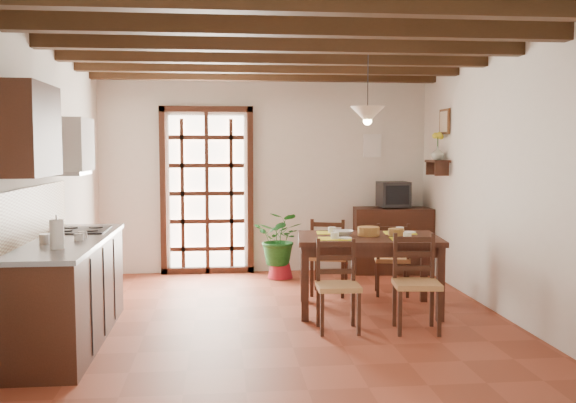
{
  "coord_description": "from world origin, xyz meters",
  "views": [
    {
      "loc": [
        -0.6,
        -6.34,
        1.71
      ],
      "look_at": [
        0.1,
        0.4,
        1.15
      ],
      "focal_mm": 40.0,
      "sensor_mm": 36.0,
      "label": 1
    }
  ],
  "objects": [
    {
      "name": "table_setting",
      "position": [
        0.93,
        0.2,
        0.87
      ],
      "size": [
        1.07,
        0.71,
        0.1
      ],
      "rotation": [
        0.0,
        0.0,
        -0.11
      ],
      "color": "yellow",
      "rests_on": "dining_table"
    },
    {
      "name": "sideboard",
      "position": [
        1.74,
        2.23,
        0.45
      ],
      "size": [
        1.1,
        0.58,
        0.9
      ],
      "primitive_type": "cube",
      "rotation": [
        0.0,
        0.0,
        -0.1
      ],
      "color": "black",
      "rests_on": "ground_plane"
    },
    {
      "name": "chair_near_left",
      "position": [
        0.48,
        -0.5,
        0.27
      ],
      "size": [
        0.41,
        0.39,
        0.86
      ],
      "rotation": [
        0.0,
        0.0,
        -0.03
      ],
      "color": "#AF7E4A",
      "rests_on": "ground_plane"
    },
    {
      "name": "french_door",
      "position": [
        -0.8,
        2.45,
        1.18
      ],
      "size": [
        1.26,
        0.11,
        2.32
      ],
      "color": "white",
      "rests_on": "ground_plane"
    },
    {
      "name": "wall_shelf",
      "position": [
        2.14,
        1.6,
        1.51
      ],
      "size": [
        0.2,
        0.42,
        0.2
      ],
      "color": "black",
      "rests_on": "room_shell"
    },
    {
      "name": "ceiling_beams",
      "position": [
        0.0,
        0.0,
        2.69
      ],
      "size": [
        4.5,
        4.34,
        0.2
      ],
      "color": "black",
      "rests_on": "room_shell"
    },
    {
      "name": "pendant_lamp",
      "position": [
        0.93,
        0.3,
        2.08
      ],
      "size": [
        0.36,
        0.36,
        0.84
      ],
      "color": "black",
      "rests_on": "room_shell"
    },
    {
      "name": "chair_far_right",
      "position": [
        1.38,
        0.91,
        0.27
      ],
      "size": [
        0.46,
        0.44,
        0.86
      ],
      "rotation": [
        0.0,
        0.0,
        2.95
      ],
      "color": "#AF7E4A",
      "rests_on": "ground_plane"
    },
    {
      "name": "framed_picture",
      "position": [
        2.22,
        1.6,
        2.05
      ],
      "size": [
        0.03,
        0.32,
        0.32
      ],
      "color": "brown",
      "rests_on": "room_shell"
    },
    {
      "name": "shelf_flowers",
      "position": [
        2.14,
        1.6,
        1.86
      ],
      "size": [
        0.14,
        0.14,
        0.36
      ],
      "color": "yellow",
      "rests_on": "shelf_vase"
    },
    {
      "name": "table_bowl",
      "position": [
        0.67,
        0.28,
        0.82
      ],
      "size": [
        0.23,
        0.23,
        0.05
      ],
      "primitive_type": "imported",
      "rotation": [
        0.0,
        0.0,
        -0.07
      ],
      "color": "white",
      "rests_on": "dining_table"
    },
    {
      "name": "upper_cabinet",
      "position": [
        -2.08,
        -1.3,
        1.85
      ],
      "size": [
        0.35,
        0.8,
        0.7
      ],
      "primitive_type": "cube",
      "color": "black",
      "rests_on": "room_shell"
    },
    {
      "name": "room_shell",
      "position": [
        0.0,
        0.0,
        1.82
      ],
      "size": [
        4.52,
        5.02,
        2.81
      ],
      "color": "silver",
      "rests_on": "ground_plane"
    },
    {
      "name": "ground_plane",
      "position": [
        0.0,
        0.0,
        0.0
      ],
      "size": [
        5.0,
        5.0,
        0.0
      ],
      "primitive_type": "plane",
      "color": "brown"
    },
    {
      "name": "range_hood",
      "position": [
        -2.05,
        -0.05,
        1.73
      ],
      "size": [
        0.38,
        0.6,
        0.54
      ],
      "color": "white",
      "rests_on": "room_shell"
    },
    {
      "name": "crt_tv",
      "position": [
        1.74,
        2.22,
        1.09
      ],
      "size": [
        0.41,
        0.39,
        0.34
      ],
      "rotation": [
        0.0,
        0.0,
        0.04
      ],
      "color": "black",
      "rests_on": "sideboard"
    },
    {
      "name": "potted_plant",
      "position": [
        0.16,
        1.98,
        0.57
      ],
      "size": [
        2.05,
        1.91,
        1.84
      ],
      "primitive_type": "imported",
      "rotation": [
        0.0,
        0.0,
        -0.37
      ],
      "color": "#144C19",
      "rests_on": "ground_plane"
    },
    {
      "name": "chair_far_left",
      "position": [
        0.65,
        0.99,
        0.28
      ],
      "size": [
        0.52,
        0.5,
        0.9
      ],
      "rotation": [
        0.0,
        0.0,
        2.83
      ],
      "color": "#AF7E4A",
      "rests_on": "ground_plane"
    },
    {
      "name": "kitchen_counter",
      "position": [
        -1.96,
        -0.6,
        0.47
      ],
      "size": [
        0.64,
        2.25,
        1.38
      ],
      "color": "black",
      "rests_on": "ground_plane"
    },
    {
      "name": "shelf_vase",
      "position": [
        2.14,
        1.6,
        1.65
      ],
      "size": [
        0.15,
        0.15,
        0.15
      ],
      "primitive_type": "imported",
      "color": "#B2BFB2",
      "rests_on": "wall_shelf"
    },
    {
      "name": "counter_items",
      "position": [
        -1.95,
        -0.51,
        0.96
      ],
      "size": [
        0.5,
        1.43,
        0.25
      ],
      "color": "black",
      "rests_on": "kitchen_counter"
    },
    {
      "name": "fuse_box",
      "position": [
        1.5,
        2.48,
        1.75
      ],
      "size": [
        0.25,
        0.03,
        0.32
      ],
      "primitive_type": "cube",
      "color": "white",
      "rests_on": "room_shell"
    },
    {
      "name": "plant_pot",
      "position": [
        0.16,
        1.98,
        0.11
      ],
      "size": [
        0.33,
        0.33,
        0.2
      ],
      "primitive_type": "cone",
      "color": "maroon",
      "rests_on": "ground_plane"
    },
    {
      "name": "chair_near_right",
      "position": [
        1.21,
        -0.59,
        0.28
      ],
      "size": [
        0.46,
        0.45,
        0.91
      ],
      "rotation": [
        0.0,
        0.0,
        -0.12
      ],
      "color": "#AF7E4A",
      "rests_on": "ground_plane"
    },
    {
      "name": "dining_table",
      "position": [
        0.93,
        0.2,
        0.69
      ],
      "size": [
        1.56,
        1.1,
        0.8
      ],
      "rotation": [
        0.0,
        0.0,
        -0.11
      ],
      "color": "#361A11",
      "rests_on": "ground_plane"
    }
  ]
}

